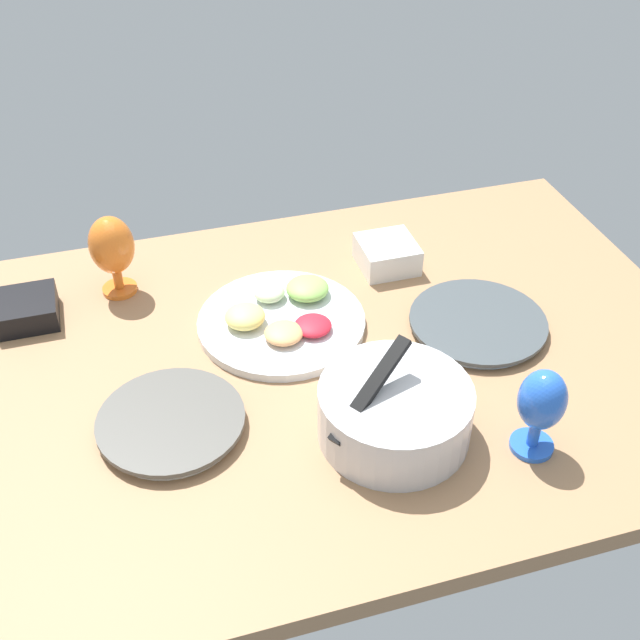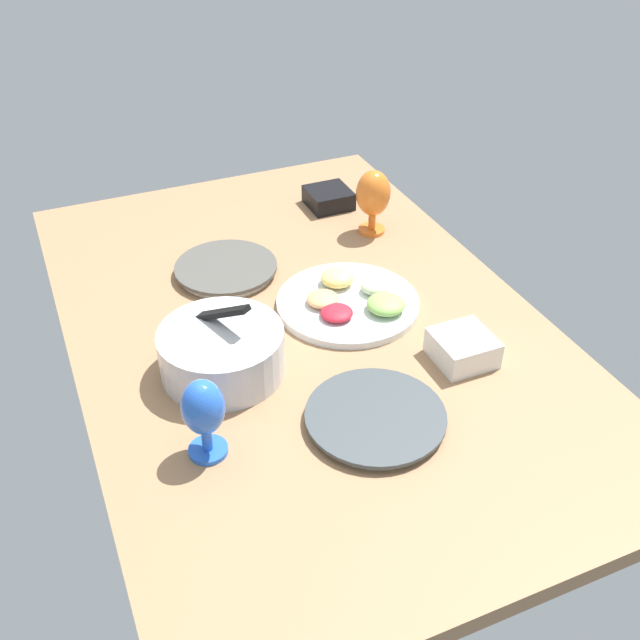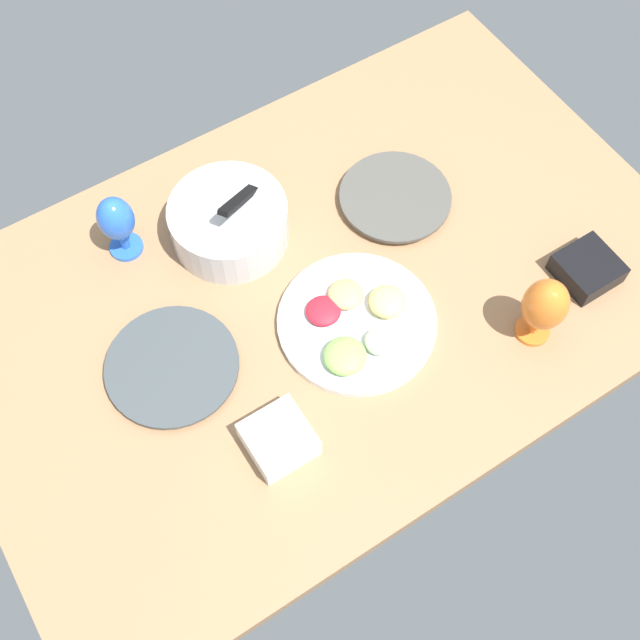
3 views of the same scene
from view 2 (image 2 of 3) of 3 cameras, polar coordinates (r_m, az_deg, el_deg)
ground_plane at (r=173.80cm, az=-1.19°, el=-0.58°), size 160.00×104.00×4.00cm
dinner_plate_left at (r=146.52cm, az=4.29°, el=-7.41°), size 27.59×27.59×2.15cm
dinner_plate_right at (r=190.20cm, az=-7.18°, el=3.87°), size 25.81×25.81×2.47cm
mixing_bowl at (r=156.27cm, az=-7.50°, el=-2.30°), size 26.30×26.19×17.08cm
fruit_platter at (r=176.46cm, az=2.28°, el=1.49°), size 33.79×33.79×5.56cm
hurricane_glass_blue at (r=135.58cm, az=-8.87°, el=-6.87°), size 7.95×7.95×16.85cm
hurricane_glass_orange at (r=203.35cm, az=4.07°, el=9.46°), size 9.30×9.30×17.99cm
square_bowl_white at (r=162.19cm, az=10.83°, el=-2.01°), size 12.15×12.15×6.08cm
square_bowl_black at (r=220.26cm, az=0.66°, el=9.36°), size 12.10×12.10×5.05cm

